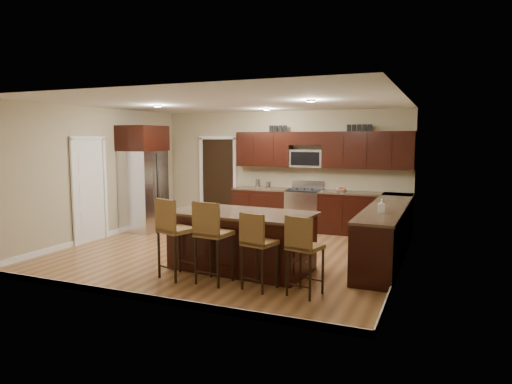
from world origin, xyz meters
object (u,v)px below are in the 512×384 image
at_px(range, 304,210).
at_px(stool_mid, 211,233).
at_px(stool_left, 173,229).
at_px(stool_right, 257,242).
at_px(stool_extra, 303,246).
at_px(island, 242,242).
at_px(refrigerator, 144,177).

bearing_deg(range, stool_mid, -91.36).
height_order(stool_left, stool_right, stool_left).
bearing_deg(stool_extra, stool_mid, -166.26).
height_order(stool_mid, stool_right, stool_mid).
relative_size(island, stool_extra, 2.16).
xyz_separation_m(range, island, (-0.02, -3.38, -0.04)).
bearing_deg(stool_left, stool_mid, 18.75).
height_order(refrigerator, stool_extra, refrigerator).
bearing_deg(refrigerator, stool_left, -47.27).
relative_size(island, stool_right, 2.16).
height_order(stool_right, refrigerator, refrigerator).
bearing_deg(refrigerator, range, 23.74).
relative_size(island, stool_left, 1.93).
xyz_separation_m(stool_left, stool_right, (1.33, 0.01, -0.08)).
height_order(island, stool_left, stool_left).
xyz_separation_m(stool_right, stool_extra, (0.65, 0.00, 0.00)).
bearing_deg(stool_mid, stool_extra, 6.27).
distance_m(stool_mid, stool_right, 0.70).
height_order(stool_left, stool_mid, stool_left).
height_order(range, stool_left, stool_left).
distance_m(island, stool_mid, 0.91).
distance_m(stool_left, stool_right, 1.33).
distance_m(range, stool_right, 4.27).
height_order(stool_right, stool_extra, same).
bearing_deg(refrigerator, stool_extra, -31.36).
bearing_deg(stool_right, stool_extra, 13.38).
bearing_deg(stool_extra, stool_left, -166.46).
bearing_deg(refrigerator, stool_right, -35.42).
xyz_separation_m(stool_mid, stool_extra, (1.35, 0.01, -0.07)).
distance_m(refrigerator, stool_extra, 5.35).
height_order(range, refrigerator, refrigerator).
xyz_separation_m(stool_mid, refrigerator, (-3.20, 2.78, 0.46)).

